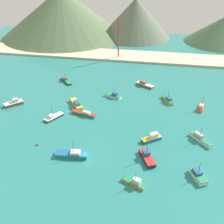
# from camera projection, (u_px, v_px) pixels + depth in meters

# --- Properties ---
(ground) EXTENTS (260.00, 280.00, 0.50)m
(ground) POSITION_uv_depth(u_px,v_px,m) (105.00, 112.00, 111.02)
(ground) COLOR teal
(fishing_boat_0) EXTENTS (7.66, 6.36, 2.86)m
(fishing_boat_0) POSITION_uv_depth(u_px,v_px,m) (152.00, 138.00, 92.91)
(fishing_boat_0) COLOR #1E5BA8
(fishing_boat_0) RESTS_ON ground
(fishing_boat_1) EXTENTS (8.06, 7.97, 2.91)m
(fishing_boat_1) POSITION_uv_depth(u_px,v_px,m) (14.00, 103.00, 115.32)
(fishing_boat_1) COLOR brown
(fishing_boat_1) RESTS_ON ground
(fishing_boat_2) EXTENTS (5.84, 8.84, 6.02)m
(fishing_boat_2) POSITION_uv_depth(u_px,v_px,m) (168.00, 99.00, 118.36)
(fishing_boat_2) COLOR gold
(fishing_boat_2) RESTS_ON ground
(fishing_boat_3) EXTENTS (7.50, 4.73, 5.28)m
(fishing_boat_3) POSITION_uv_depth(u_px,v_px,m) (135.00, 182.00, 74.77)
(fishing_boat_3) COLOR orange
(fishing_boat_3) RESTS_ON ground
(fishing_boat_4) EXTENTS (6.73, 8.73, 5.49)m
(fishing_boat_4) POSITION_uv_depth(u_px,v_px,m) (54.00, 117.00, 105.81)
(fishing_boat_4) COLOR #232328
(fishing_boat_4) RESTS_ON ground
(fishing_boat_5) EXTENTS (11.26, 4.46, 2.10)m
(fishing_boat_5) POSITION_uv_depth(u_px,v_px,m) (84.00, 114.00, 107.84)
(fishing_boat_5) COLOR #198466
(fishing_boat_5) RESTS_ON ground
(fishing_boat_6) EXTENTS (9.91, 7.18, 2.47)m
(fishing_boat_6) POSITION_uv_depth(u_px,v_px,m) (145.00, 84.00, 132.41)
(fishing_boat_6) COLOR brown
(fishing_boat_6) RESTS_ON ground
(fishing_boat_7) EXTENTS (11.04, 4.20, 6.25)m
(fishing_boat_7) POSITION_uv_depth(u_px,v_px,m) (72.00, 154.00, 85.53)
(fishing_boat_7) COLOR #198466
(fishing_boat_7) RESTS_ON ground
(fishing_boat_8) EXTENTS (8.85, 9.00, 4.75)m
(fishing_boat_8) POSITION_uv_depth(u_px,v_px,m) (66.00, 80.00, 136.98)
(fishing_boat_8) COLOR #232328
(fishing_boat_8) RESTS_ON ground
(fishing_boat_9) EXTENTS (6.38, 9.20, 7.04)m
(fishing_boat_9) POSITION_uv_depth(u_px,v_px,m) (147.00, 157.00, 84.18)
(fishing_boat_9) COLOR #232328
(fishing_boat_9) RESTS_ON ground
(fishing_boat_10) EXTENTS (8.48, 10.28, 2.99)m
(fishing_boat_10) POSITION_uv_depth(u_px,v_px,m) (76.00, 104.00, 114.77)
(fishing_boat_10) COLOR gold
(fishing_boat_10) RESTS_ON ground
(fishing_boat_11) EXTENTS (4.01, 7.08, 6.52)m
(fishing_boat_11) POSITION_uv_depth(u_px,v_px,m) (201.00, 107.00, 112.04)
(fishing_boat_11) COLOR orange
(fishing_boat_11) RESTS_ON ground
(fishing_boat_12) EXTENTS (8.09, 8.80, 5.62)m
(fishing_boat_12) POSITION_uv_depth(u_px,v_px,m) (200.00, 139.00, 92.68)
(fishing_boat_12) COLOR silver
(fishing_boat_12) RESTS_ON ground
(fishing_boat_13) EXTENTS (8.52, 5.00, 5.53)m
(fishing_boat_13) POSITION_uv_depth(u_px,v_px,m) (114.00, 95.00, 121.94)
(fishing_boat_13) COLOR silver
(fishing_boat_13) RESTS_ON ground
(fishing_boat_14) EXTENTS (5.58, 7.40, 5.63)m
(fishing_boat_14) POSITION_uv_depth(u_px,v_px,m) (198.00, 175.00, 77.08)
(fishing_boat_14) COLOR silver
(fishing_boat_14) RESTS_ON ground
(buoy_0) EXTENTS (0.85, 0.85, 0.85)m
(buoy_0) POSITION_uv_depth(u_px,v_px,m) (124.00, 84.00, 135.02)
(buoy_0) COLOR gold
(buoy_0) RESTS_ON ground
(buoy_1) EXTENTS (0.95, 0.95, 0.95)m
(buoy_1) POSITION_uv_depth(u_px,v_px,m) (37.00, 145.00, 90.93)
(buoy_1) COLOR red
(buoy_1) RESTS_ON ground
(beach_strip) EXTENTS (247.00, 21.92, 1.20)m
(beach_strip) POSITION_uv_depth(u_px,v_px,m) (127.00, 56.00, 171.89)
(beach_strip) COLOR beige
(beach_strip) RESTS_ON ground
(hill_west) EXTENTS (103.29, 103.29, 36.89)m
(hill_west) POSITION_uv_depth(u_px,v_px,m) (62.00, 13.00, 207.64)
(hill_west) COLOR #56704C
(hill_west) RESTS_ON ground
(hill_central) EXTENTS (58.28, 58.28, 30.43)m
(hill_central) POSITION_uv_depth(u_px,v_px,m) (135.00, 18.00, 207.27)
(hill_central) COLOR #60705B
(hill_central) RESTS_ON ground
(hill_east) EXTENTS (57.65, 57.65, 19.75)m
(hill_east) POSITION_uv_depth(u_px,v_px,m) (223.00, 30.00, 195.88)
(hill_east) COLOR #476B47
(hill_east) RESTS_ON ground
(radio_tower) EXTENTS (2.65, 2.12, 26.48)m
(radio_tower) POSITION_uv_depth(u_px,v_px,m) (118.00, 38.00, 162.57)
(radio_tower) COLOR #B7332D
(radio_tower) RESTS_ON ground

